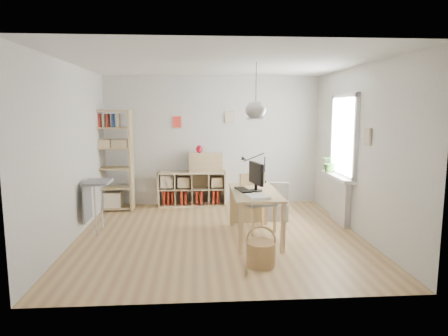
{
  "coord_description": "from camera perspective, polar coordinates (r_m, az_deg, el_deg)",
  "views": [
    {
      "loc": [
        -0.36,
        -6.19,
        2.0
      ],
      "look_at": [
        0.1,
        0.3,
        1.05
      ],
      "focal_mm": 32.0,
      "sensor_mm": 36.0,
      "label": 1
    }
  ],
  "objects": [
    {
      "name": "yarn_ball",
      "position": [
        6.77,
        4.54,
        -1.74
      ],
      "size": [
        0.14,
        0.14,
        0.14
      ],
      "primitive_type": "sphere",
      "color": "#4F0A0D",
      "rests_on": "desk"
    },
    {
      "name": "task_lamp",
      "position": [
        6.77,
        4.08,
        0.48
      ],
      "size": [
        0.46,
        0.17,
        0.48
      ],
      "color": "black",
      "rests_on": "desk"
    },
    {
      "name": "keyboard",
      "position": [
        6.25,
        2.74,
        -3.14
      ],
      "size": [
        0.25,
        0.45,
        0.02
      ],
      "primitive_type": "cube",
      "rotation": [
        0.0,
        0.0,
        0.21
      ],
      "color": "black",
      "rests_on": "desk"
    },
    {
      "name": "paper_tray",
      "position": [
        5.76,
        4.83,
        -4.08
      ],
      "size": [
        0.34,
        0.4,
        0.03
      ],
      "primitive_type": "cube",
      "rotation": [
        0.0,
        0.0,
        0.22
      ],
      "color": "white",
      "rests_on": "desk"
    },
    {
      "name": "window_unit",
      "position": [
        7.28,
        16.81,
        4.41
      ],
      "size": [
        0.07,
        1.16,
        1.46
      ],
      "color": "white",
      "rests_on": "ground"
    },
    {
      "name": "tall_bookshelf",
      "position": [
        8.22,
        -15.8,
        1.62
      ],
      "size": [
        0.8,
        0.38,
        2.0
      ],
      "color": "tan",
      "rests_on": "ground"
    },
    {
      "name": "radiator",
      "position": [
        7.43,
        16.18,
        -4.47
      ],
      "size": [
        0.1,
        0.8,
        0.8
      ],
      "primitive_type": "cube",
      "color": "silver",
      "rests_on": "ground"
    },
    {
      "name": "drawer_chest",
      "position": [
        8.3,
        -2.62,
        0.81
      ],
      "size": [
        0.7,
        0.34,
        0.39
      ],
      "primitive_type": "cube",
      "rotation": [
        0.0,
        0.0,
        -0.03
      ],
      "color": "#CCB486",
      "rests_on": "cube_shelf"
    },
    {
      "name": "ground",
      "position": [
        6.52,
        -0.7,
        -9.57
      ],
      "size": [
        4.5,
        4.5,
        0.0
      ],
      "primitive_type": "plane",
      "color": "tan",
      "rests_on": "ground"
    },
    {
      "name": "monitor",
      "position": [
        6.18,
        4.6,
        -1.01
      ],
      "size": [
        0.21,
        0.51,
        0.45
      ],
      "rotation": [
        0.0,
        0.0,
        0.22
      ],
      "color": "black",
      "rests_on": "desk"
    },
    {
      "name": "chair",
      "position": [
        6.65,
        4.66,
        -4.4
      ],
      "size": [
        0.59,
        0.59,
        0.95
      ],
      "rotation": [
        0.0,
        0.0,
        0.34
      ],
      "color": "gray",
      "rests_on": "ground"
    },
    {
      "name": "room_shell",
      "position": [
        6.11,
        4.56,
        8.29
      ],
      "size": [
        4.5,
        4.5,
        4.5
      ],
      "color": "white",
      "rests_on": "ground"
    },
    {
      "name": "cube_shelf",
      "position": [
        8.45,
        -4.73,
        -3.34
      ],
      "size": [
        1.4,
        0.38,
        0.72
      ],
      "color": "#CCB486",
      "rests_on": "ground"
    },
    {
      "name": "desk",
      "position": [
        6.26,
        4.42,
        -4.12
      ],
      "size": [
        0.7,
        1.5,
        0.75
      ],
      "color": "tan",
      "rests_on": "ground"
    },
    {
      "name": "windowsill",
      "position": [
        7.33,
        15.95,
        -1.2
      ],
      "size": [
        0.22,
        1.2,
        0.06
      ],
      "primitive_type": "cube",
      "color": "white",
      "rests_on": "radiator"
    },
    {
      "name": "storage_chest",
      "position": [
        7.52,
        6.91,
        -5.53
      ],
      "size": [
        0.73,
        0.79,
        0.64
      ],
      "rotation": [
        0.0,
        0.0,
        -0.2
      ],
      "color": "beige",
      "rests_on": "ground"
    },
    {
      "name": "red_vase",
      "position": [
        8.27,
        -3.56,
        2.71
      ],
      "size": [
        0.14,
        0.14,
        0.16
      ],
      "primitive_type": "ellipsoid",
      "color": "maroon",
      "rests_on": "drawer_chest"
    },
    {
      "name": "side_table",
      "position": [
        6.88,
        -18.11,
        -3.27
      ],
      "size": [
        0.4,
        0.55,
        0.85
      ],
      "color": "gray",
      "rests_on": "ground"
    },
    {
      "name": "wicker_basket",
      "position": [
        5.3,
        5.29,
        -11.94
      ],
      "size": [
        0.38,
        0.38,
        0.53
      ],
      "rotation": [
        0.0,
        0.0,
        -0.21
      ],
      "color": "#AB8A4D",
      "rests_on": "ground"
    },
    {
      "name": "potted_plant",
      "position": [
        7.62,
        14.98,
        0.83
      ],
      "size": [
        0.4,
        0.37,
        0.37
      ],
      "primitive_type": "imported",
      "rotation": [
        0.0,
        0.0,
        -0.28
      ],
      "color": "#366425",
      "rests_on": "windowsill"
    }
  ]
}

